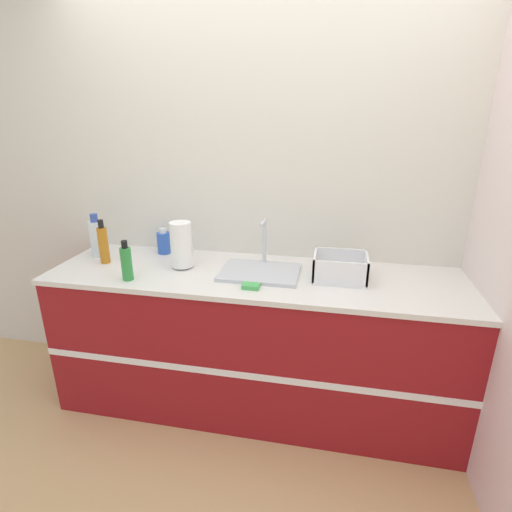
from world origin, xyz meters
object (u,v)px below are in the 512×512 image
sink (260,270)px  dish_rack (340,270)px  bottle_blue (164,242)px  bottle_clear (97,238)px  bottle_amber (103,244)px  bottle_green (126,263)px  paper_towel_roll (181,245)px

sink → dish_rack: sink is taller
bottle_blue → bottle_clear: bottle_clear is taller
bottle_clear → bottle_amber: 0.16m
sink → bottle_amber: (-0.97, -0.02, 0.10)m
bottle_clear → bottle_amber: (0.11, -0.11, -0.00)m
sink → bottle_amber: sink is taller
dish_rack → bottle_amber: bottle_amber is taller
bottle_amber → bottle_green: size_ratio=1.20×
paper_towel_roll → dish_rack: paper_towel_roll is taller
dish_rack → bottle_amber: bearing=-179.0°
paper_towel_roll → bottle_clear: 0.62m
bottle_clear → sink: bearing=-4.8°
dish_rack → bottle_green: (-1.15, -0.24, 0.05)m
bottle_blue → sink: bearing=-17.9°
sink → bottle_clear: sink is taller
sink → paper_towel_roll: sink is taller
bottle_blue → dish_rack: bearing=-10.6°
paper_towel_roll → bottle_clear: bearing=171.5°
dish_rack → bottle_blue: 1.16m
sink → bottle_blue: size_ratio=2.64×
sink → bottle_green: (-0.70, -0.23, 0.08)m
bottle_blue → bottle_clear: size_ratio=0.61×
paper_towel_roll → bottle_amber: 0.50m
bottle_green → bottle_amber: bearing=141.0°
dish_rack → bottle_blue: bearing=169.4°
bottle_blue → bottle_amber: size_ratio=0.62×
sink → bottle_green: bearing=-161.6°
bottle_blue → bottle_amber: bottle_amber is taller
bottle_blue → bottle_clear: 0.42m
bottle_clear → bottle_green: (0.38, -0.33, -0.02)m
dish_rack → bottle_amber: (-1.42, -0.03, 0.07)m
paper_towel_roll → bottle_blue: (-0.21, 0.22, -0.07)m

